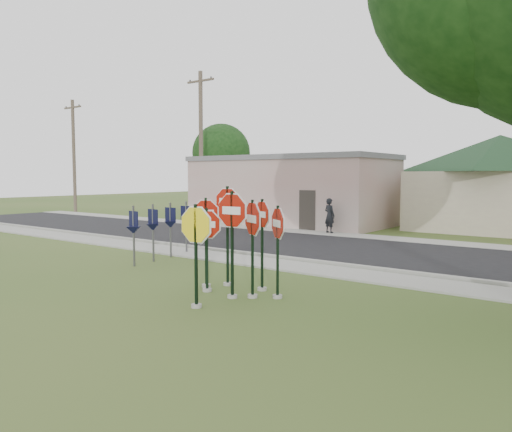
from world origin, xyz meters
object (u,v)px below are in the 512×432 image
Objects in this scene: utility_pole_near at (201,144)px; pedestrian at (330,215)px; stop_sign_left at (207,239)px; stop_sign_center at (232,227)px; stop_sign_yellow at (196,241)px.

pedestrian is (9.64, -0.70, -4.02)m from utility_pole_near.
stop_sign_left is at bearing 122.55° from pedestrian.
stop_sign_center is 1.11× the size of stop_sign_yellow.
stop_sign_center is 1.04m from stop_sign_left.
utility_pole_near is (-13.35, 13.88, 3.61)m from stop_sign_left.
stop_sign_left is at bearing 124.04° from stop_sign_yellow.
utility_pole_near reaches higher than stop_sign_yellow.
utility_pole_near is at bearing 133.88° from stop_sign_left.
stop_sign_left reaches higher than pedestrian.
stop_sign_center reaches higher than pedestrian.
stop_sign_center is at bearing 86.04° from stop_sign_yellow.
pedestrian is (-4.67, 13.31, -0.78)m from stop_sign_center.
stop_sign_center is at bearing -8.27° from stop_sign_left.
stop_sign_center is 20.29m from utility_pole_near.
utility_pole_near is at bearing 12.66° from pedestrian.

